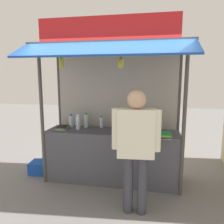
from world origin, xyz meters
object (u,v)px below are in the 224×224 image
(water_bottle_far_left, at_px, (71,121))
(magazine_stack_back_right, at_px, (164,135))
(banana_bunch_inner_left, at_px, (62,63))
(vendor_person, at_px, (136,141))
(water_bottle_front_left, at_px, (86,121))
(banana_bunch_leftmost, at_px, (121,63))
(water_bottle_right, at_px, (101,122))
(water_bottle_left, at_px, (78,122))
(magazine_stack_center, at_px, (63,127))
(magazine_stack_far_right, at_px, (146,133))
(plastic_crate, at_px, (39,167))
(magazine_stack_back_left, at_px, (124,132))
(water_bottle_mid_right, at_px, (135,123))

(water_bottle_far_left, xyz_separation_m, magazine_stack_back_right, (1.75, -0.38, -0.09))
(magazine_stack_back_right, distance_m, banana_bunch_inner_left, 2.03)
(vendor_person, bearing_deg, water_bottle_front_left, 129.49)
(water_bottle_front_left, relative_size, banana_bunch_leftmost, 1.01)
(banana_bunch_leftmost, bearing_deg, water_bottle_right, 126.62)
(water_bottle_front_left, xyz_separation_m, banana_bunch_inner_left, (-0.20, -0.59, 1.06))
(water_bottle_left, bearing_deg, magazine_stack_center, -177.76)
(magazine_stack_far_right, height_order, plastic_crate, magazine_stack_far_right)
(water_bottle_far_left, bearing_deg, magazine_stack_center, -123.24)
(water_bottle_right, bearing_deg, water_bottle_far_left, -174.20)
(water_bottle_right, xyz_separation_m, banana_bunch_leftmost, (0.46, -0.63, 1.06))
(magazine_stack_far_right, distance_m, plastic_crate, 2.28)
(water_bottle_front_left, distance_m, magazine_stack_back_left, 0.85)
(magazine_stack_far_right, xyz_separation_m, banana_bunch_leftmost, (-0.40, -0.28, 1.15))
(water_bottle_right, height_order, banana_bunch_inner_left, banana_bunch_inner_left)
(magazine_stack_far_right, relative_size, magazine_stack_back_right, 0.92)
(water_bottle_left, distance_m, magazine_stack_center, 0.32)
(water_bottle_left, xyz_separation_m, magazine_stack_center, (-0.30, -0.01, -0.11))
(water_bottle_left, bearing_deg, water_bottle_far_left, 142.81)
(water_bottle_far_left, relative_size, magazine_stack_back_left, 0.87)
(water_bottle_mid_right, bearing_deg, plastic_crate, -175.24)
(banana_bunch_inner_left, bearing_deg, magazine_stack_back_right, 6.15)
(water_bottle_left, bearing_deg, water_bottle_front_left, 61.25)
(water_bottle_mid_right, height_order, banana_bunch_leftmost, banana_bunch_leftmost)
(water_bottle_right, height_order, magazine_stack_center, water_bottle_right)
(water_bottle_far_left, relative_size, vendor_person, 0.15)
(water_bottle_right, relative_size, vendor_person, 0.13)
(banana_bunch_leftmost, bearing_deg, water_bottle_front_left, 142.00)
(water_bottle_far_left, bearing_deg, magazine_stack_back_right, -12.37)
(water_bottle_right, bearing_deg, magazine_stack_back_left, -35.57)
(magazine_stack_far_right, xyz_separation_m, vendor_person, (-0.11, -0.78, 0.08))
(magazine_stack_back_left, xyz_separation_m, banana_bunch_inner_left, (-0.98, -0.28, 1.17))
(water_bottle_mid_right, distance_m, banana_bunch_leftmost, 1.22)
(banana_bunch_inner_left, height_order, vendor_person, banana_bunch_inner_left)
(water_bottle_left, bearing_deg, magazine_stack_far_right, -6.12)
(magazine_stack_far_right, bearing_deg, water_bottle_front_left, 164.84)
(magazine_stack_far_right, xyz_separation_m, magazine_stack_back_right, (0.30, -0.10, 0.00))
(banana_bunch_leftmost, height_order, banana_bunch_inner_left, same)
(magazine_stack_back_right, height_order, magazine_stack_back_left, magazine_stack_back_right)
(magazine_stack_far_right, distance_m, vendor_person, 0.79)
(magazine_stack_back_left, distance_m, vendor_person, 0.83)
(magazine_stack_center, bearing_deg, water_bottle_mid_right, 7.91)
(water_bottle_far_left, bearing_deg, vendor_person, -38.41)
(water_bottle_right, bearing_deg, vendor_person, -56.32)
(water_bottle_left, distance_m, banana_bunch_leftmost, 1.41)
(water_bottle_front_left, xyz_separation_m, magazine_stack_center, (-0.40, -0.19, -0.11))
(magazine_stack_far_right, relative_size, plastic_crate, 0.89)
(banana_bunch_leftmost, height_order, plastic_crate, banana_bunch_leftmost)
(magazine_stack_back_right, bearing_deg, plastic_crate, 174.01)
(water_bottle_far_left, height_order, magazine_stack_far_right, water_bottle_far_left)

